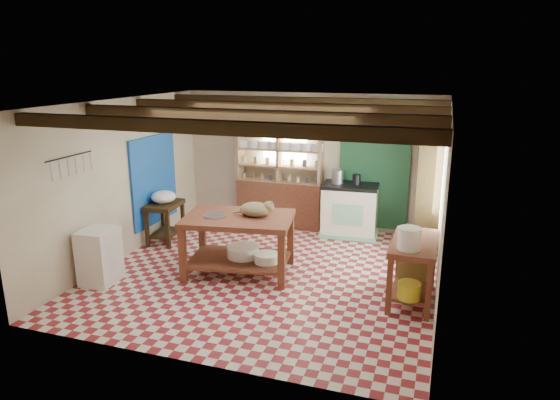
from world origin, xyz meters
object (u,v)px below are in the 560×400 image
(stove, at_px, (350,210))
(prep_table, at_px, (165,223))
(cat, at_px, (255,209))
(right_counter, at_px, (413,270))
(white_cabinet, at_px, (100,256))
(work_table, at_px, (239,245))

(stove, height_order, prep_table, stove)
(stove, height_order, cat, cat)
(right_counter, bearing_deg, white_cabinet, -167.83)
(prep_table, bearing_deg, white_cabinet, -95.56)
(right_counter, xyz_separation_m, cat, (-2.35, 0.20, 0.59))
(work_table, distance_m, right_counter, 2.60)
(stove, xyz_separation_m, right_counter, (1.30, -2.36, -0.07))
(cat, bearing_deg, prep_table, 140.58)
(stove, relative_size, cat, 2.16)
(stove, bearing_deg, work_table, -123.39)
(stove, relative_size, white_cabinet, 1.23)
(cat, bearing_deg, right_counter, -23.85)
(stove, height_order, white_cabinet, stove)
(stove, bearing_deg, right_counter, -64.71)
(work_table, distance_m, stove, 2.60)
(cat, bearing_deg, stove, 45.02)
(stove, distance_m, prep_table, 3.39)
(prep_table, relative_size, white_cabinet, 0.90)
(white_cabinet, xyz_separation_m, cat, (2.05, 1.05, 0.61))
(prep_table, bearing_deg, stove, 19.71)
(prep_table, bearing_deg, cat, -25.30)
(prep_table, xyz_separation_m, cat, (2.03, -0.75, 0.65))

